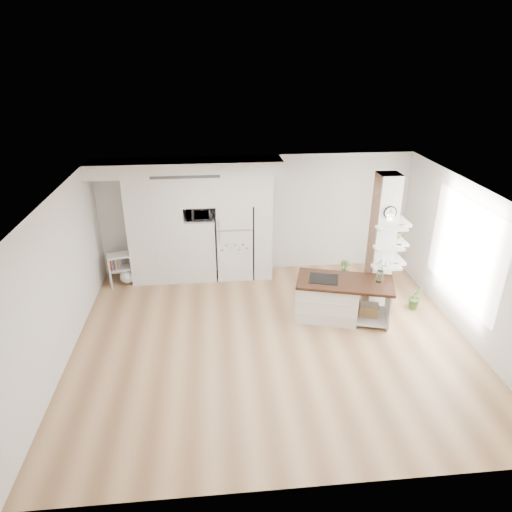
{
  "coord_description": "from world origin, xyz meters",
  "views": [
    {
      "loc": [
        -0.95,
        -6.74,
        4.82
      ],
      "look_at": [
        -0.21,
        0.9,
        1.28
      ],
      "focal_mm": 32.0,
      "sensor_mm": 36.0,
      "label": 1
    }
  ],
  "objects_px": {
    "bookshelf": "(124,271)",
    "floor_plant_a": "(416,297)",
    "refrigerator": "(234,240)",
    "kitchen_island": "(333,297)"
  },
  "relations": [
    {
      "from": "refrigerator",
      "to": "kitchen_island",
      "type": "xyz_separation_m",
      "value": [
        1.79,
        -1.96,
        -0.45
      ]
    },
    {
      "from": "kitchen_island",
      "to": "bookshelf",
      "type": "xyz_separation_m",
      "value": [
        -4.24,
        1.79,
        -0.11
      ]
    },
    {
      "from": "refrigerator",
      "to": "floor_plant_a",
      "type": "bearing_deg",
      "value": -27.55
    },
    {
      "from": "refrigerator",
      "to": "floor_plant_a",
      "type": "height_order",
      "value": "refrigerator"
    },
    {
      "from": "refrigerator",
      "to": "kitchen_island",
      "type": "relative_size",
      "value": 0.9
    },
    {
      "from": "bookshelf",
      "to": "floor_plant_a",
      "type": "relative_size",
      "value": 1.39
    },
    {
      "from": "kitchen_island",
      "to": "floor_plant_a",
      "type": "bearing_deg",
      "value": 20.16
    },
    {
      "from": "kitchen_island",
      "to": "floor_plant_a",
      "type": "xyz_separation_m",
      "value": [
        1.73,
        0.13,
        -0.17
      ]
    },
    {
      "from": "refrigerator",
      "to": "kitchen_island",
      "type": "distance_m",
      "value": 2.7
    },
    {
      "from": "bookshelf",
      "to": "floor_plant_a",
      "type": "xyz_separation_m",
      "value": [
        5.97,
        -1.66,
        -0.05
      ]
    }
  ]
}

